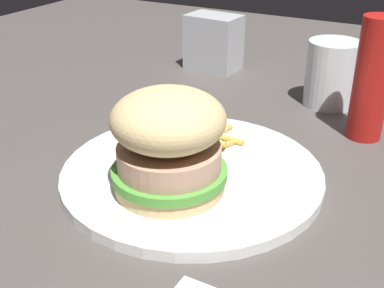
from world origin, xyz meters
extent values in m
plane|color=#47423F|center=(0.00, 0.00, 0.00)|extent=(1.60, 1.60, 0.00)
cylinder|color=white|center=(-0.01, 0.01, 0.01)|extent=(0.28, 0.28, 0.01)
cylinder|color=tan|center=(-0.01, 0.05, 0.02)|extent=(0.11, 0.11, 0.01)
cylinder|color=#4C9338|center=(-0.01, 0.05, 0.03)|extent=(0.12, 0.12, 0.01)
cylinder|color=tan|center=(-0.01, 0.05, 0.05)|extent=(0.10, 0.10, 0.02)
ellipsoid|color=tan|center=(-0.01, 0.05, 0.09)|extent=(0.11, 0.11, 0.06)
cylinder|color=#E5B251|center=(0.03, -0.06, 0.02)|extent=(0.06, 0.06, 0.01)
cylinder|color=gold|center=(-0.01, -0.04, 0.02)|extent=(0.03, 0.06, 0.01)
cylinder|color=#E5B251|center=(0.02, -0.08, 0.02)|extent=(0.04, 0.03, 0.01)
cylinder|color=gold|center=(0.01, -0.05, 0.02)|extent=(0.06, 0.06, 0.01)
cylinder|color=gold|center=(0.01, -0.04, 0.02)|extent=(0.05, 0.05, 0.01)
cylinder|color=gold|center=(0.01, -0.08, 0.02)|extent=(0.03, 0.06, 0.01)
cylinder|color=#E5B251|center=(0.04, -0.07, 0.02)|extent=(0.05, 0.05, 0.01)
cylinder|color=gold|center=(0.01, -0.07, 0.02)|extent=(0.08, 0.02, 0.01)
cylinder|color=gold|center=(0.04, -0.07, 0.02)|extent=(0.07, 0.04, 0.01)
cylinder|color=gold|center=(0.03, -0.08, 0.02)|extent=(0.06, 0.04, 0.01)
cylinder|color=gold|center=(0.00, -0.04, 0.02)|extent=(0.05, 0.01, 0.01)
cylinder|color=gold|center=(0.03, -0.04, 0.02)|extent=(0.02, 0.06, 0.01)
cylinder|color=silver|center=(-0.08, -0.28, 0.05)|extent=(0.08, 0.08, 0.09)
cylinder|color=silver|center=(-0.08, -0.28, 0.03)|extent=(0.07, 0.07, 0.06)
cube|color=#B7BABF|center=(0.14, -0.34, 0.05)|extent=(0.09, 0.07, 0.09)
cylinder|color=#B21914|center=(-0.15, -0.19, 0.08)|extent=(0.04, 0.04, 0.15)
camera|label=1|loc=(-0.23, 0.42, 0.28)|focal=46.49mm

